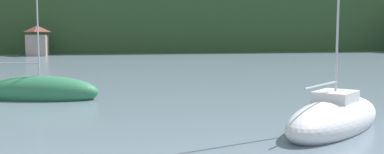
# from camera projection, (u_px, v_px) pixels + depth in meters

# --- Properties ---
(wooded_hillside) EXTENTS (352.00, 52.49, 55.59)m
(wooded_hillside) POSITION_uv_depth(u_px,v_px,m) (62.00, 14.00, 108.57)
(wooded_hillside) COLOR #2D4C28
(wooded_hillside) RESTS_ON ground_plane
(shore_building_central) EXTENTS (3.33, 6.05, 5.11)m
(shore_building_central) POSITION_uv_depth(u_px,v_px,m) (37.00, 41.00, 74.10)
(shore_building_central) COLOR gray
(shore_building_central) RESTS_ON ground_plane
(sailboat_mid_2) EXTENTS (6.61, 3.67, 10.08)m
(sailboat_mid_2) POSITION_uv_depth(u_px,v_px,m) (40.00, 92.00, 23.17)
(sailboat_mid_2) COLOR #2D754C
(sailboat_mid_2) RESTS_ON ground_plane
(sailboat_near_6) EXTENTS (6.63, 6.02, 9.02)m
(sailboat_near_6) POSITION_uv_depth(u_px,v_px,m) (335.00, 118.00, 15.79)
(sailboat_near_6) COLOR white
(sailboat_near_6) RESTS_ON ground_plane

